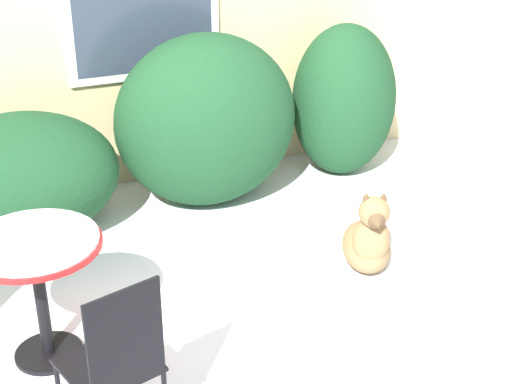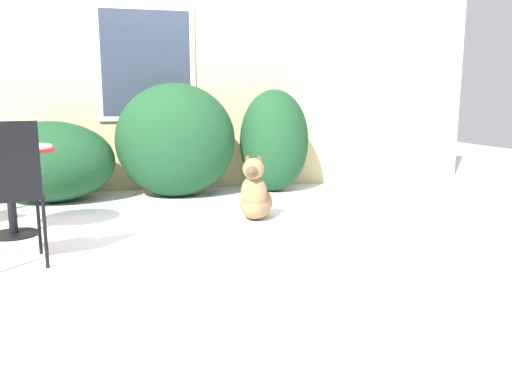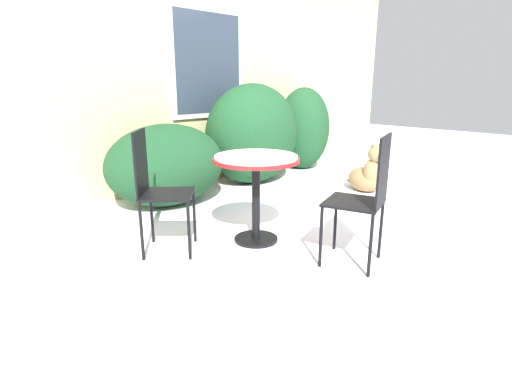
{
  "view_description": "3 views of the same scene",
  "coord_description": "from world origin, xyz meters",
  "views": [
    {
      "loc": [
        -1.63,
        -3.47,
        2.73
      ],
      "look_at": [
        0.0,
        0.6,
        0.55
      ],
      "focal_mm": 55.0,
      "sensor_mm": 36.0,
      "label": 1
    },
    {
      "loc": [
        -0.33,
        -4.12,
        1.08
      ],
      "look_at": [
        0.67,
        0.35,
        0.25
      ],
      "focal_mm": 35.0,
      "sensor_mm": 36.0,
      "label": 2
    },
    {
      "loc": [
        -3.66,
        -2.05,
        1.31
      ],
      "look_at": [
        -1.4,
        0.18,
        0.43
      ],
      "focal_mm": 28.0,
      "sensor_mm": 36.0,
      "label": 3
    }
  ],
  "objects": [
    {
      "name": "shrub_middle",
      "position": [
        0.03,
        1.65,
        0.65
      ],
      "size": [
        1.36,
        1.01,
        1.29
      ],
      "color": "#194223",
      "rests_on": "ground_plane"
    },
    {
      "name": "ground_plane",
      "position": [
        0.0,
        0.0,
        0.0
      ],
      "size": [
        16.0,
        16.0,
        0.0
      ],
      "primitive_type": "plane",
      "color": "white"
    },
    {
      "name": "patio_chair_far_side",
      "position": [
        -1.18,
        -0.69,
        0.53
      ],
      "size": [
        0.49,
        0.49,
        0.97
      ],
      "rotation": [
        0.0,
        0.0,
        3.44
      ],
      "color": "black",
      "rests_on": "ground_plane"
    },
    {
      "name": "patio_table",
      "position": [
        -1.4,
        0.18,
        0.6
      ],
      "size": [
        0.7,
        0.7,
        0.74
      ],
      "color": "black",
      "rests_on": "ground_plane"
    },
    {
      "name": "shrub_right",
      "position": [
        1.21,
        1.73,
        0.61
      ],
      "size": [
        0.83,
        0.77,
        1.23
      ],
      "color": "#194223",
      "rests_on": "ground_plane"
    },
    {
      "name": "shrub_left",
      "position": [
        -1.33,
        1.62,
        0.44
      ],
      "size": [
        1.35,
        1.03,
        0.88
      ],
      "color": "#194223",
      "rests_on": "ground_plane"
    },
    {
      "name": "dog",
      "position": [
        0.65,
        0.3,
        0.22
      ],
      "size": [
        0.45,
        0.67,
        0.61
      ],
      "rotation": [
        0.0,
        0.0,
        -0.35
      ],
      "color": "#937047",
      "rests_on": "ground_plane"
    }
  ]
}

